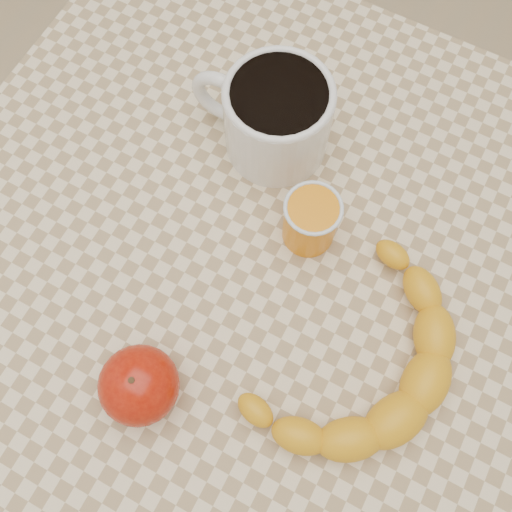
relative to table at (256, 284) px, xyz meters
The scene contains 6 objects.
ground 0.66m from the table, ahead, with size 3.00×3.00×0.00m, color tan.
table is the anchor object (origin of this frame).
coffee_mug 0.21m from the table, 110.09° to the left, with size 0.17×0.13×0.11m.
orange_juice_glass 0.14m from the table, 57.98° to the left, with size 0.06×0.06×0.07m.
apple 0.22m from the table, 101.29° to the right, with size 0.08×0.08×0.08m.
banana 0.19m from the table, 20.53° to the right, with size 0.31×0.36×0.05m, color orange, non-canonical shape.
Camera 1 is at (0.10, -0.19, 1.36)m, focal length 40.00 mm.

